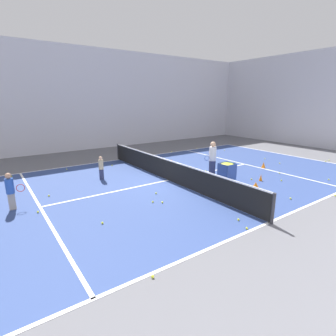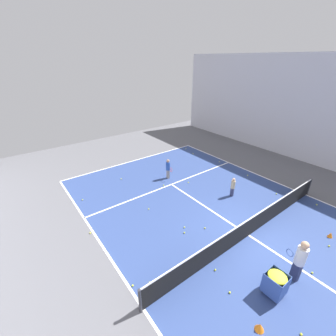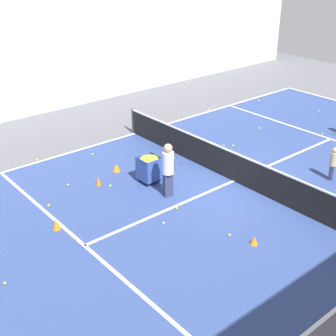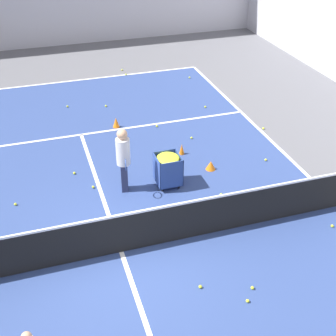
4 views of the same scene
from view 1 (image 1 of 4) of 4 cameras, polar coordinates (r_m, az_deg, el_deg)
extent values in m
plane|color=#5B5B60|center=(12.63, 0.00, -2.70)|extent=(34.07, 34.07, 0.00)
cube|color=navy|center=(12.63, 0.00, -2.70)|extent=(11.02, 20.60, 0.00)
cube|color=white|center=(20.22, 24.62, 2.57)|extent=(11.02, 0.10, 0.00)
cube|color=white|center=(17.28, -10.61, 1.81)|extent=(0.10, 20.60, 0.00)
cube|color=white|center=(9.01, 21.06, -11.04)|extent=(0.10, 20.60, 0.00)
cube|color=white|center=(10.62, -26.08, -7.65)|extent=(11.02, 0.10, 0.00)
cube|color=white|center=(16.44, 16.35, 0.81)|extent=(11.02, 0.10, 0.00)
cube|color=white|center=(12.63, 0.00, -2.68)|extent=(0.10, 11.33, 0.00)
cube|color=silver|center=(21.34, -16.72, 14.06)|extent=(0.15, 30.37, 7.55)
cube|color=silver|center=(24.16, 31.56, 12.56)|extent=(20.50, 0.15, 7.55)
cylinder|color=#2D2D33|center=(17.26, -10.83, 3.51)|extent=(0.10, 0.10, 1.03)
cylinder|color=#2D2D33|center=(8.77, 21.91, -8.23)|extent=(0.10, 0.10, 1.03)
cube|color=black|center=(12.49, 0.00, -0.52)|extent=(11.12, 0.03, 0.96)
cube|color=white|center=(12.37, 0.00, 1.73)|extent=(11.12, 0.04, 0.05)
cube|color=gray|center=(10.77, -30.83, -6.27)|extent=(0.16, 0.23, 0.60)
cylinder|color=#234799|center=(10.60, -31.23, -3.38)|extent=(0.30, 0.30, 0.54)
sphere|color=#A87A5B|center=(10.51, -31.49, -1.46)|extent=(0.20, 0.20, 0.20)
torus|color=#B22D2D|center=(10.66, -29.44, -3.80)|extent=(0.06, 0.28, 0.28)
cube|color=#2D3351|center=(13.49, 9.57, -0.03)|extent=(0.22, 0.31, 0.79)
cylinder|color=silver|center=(13.32, 9.70, 3.07)|extent=(0.42, 0.42, 0.70)
sphere|color=tan|center=(13.24, 9.79, 5.12)|extent=(0.26, 0.26, 0.26)
torus|color=#2D478C|center=(13.13, 8.49, 2.17)|extent=(0.08, 0.28, 0.28)
cube|color=#2D3351|center=(13.10, -14.26, -1.34)|extent=(0.15, 0.20, 0.52)
cylinder|color=tan|center=(12.98, -14.39, 0.74)|extent=(0.28, 0.28, 0.46)
sphere|color=tan|center=(12.91, -14.48, 2.10)|extent=(0.17, 0.17, 0.17)
cube|color=#2D478C|center=(12.71, 12.60, -2.32)|extent=(0.63, 0.65, 0.02)
cube|color=#2D478C|center=(12.39, 11.72, -0.90)|extent=(0.63, 0.02, 0.75)
cube|color=#2D478C|center=(12.84, 13.64, -0.46)|extent=(0.63, 0.02, 0.75)
cube|color=#2D478C|center=(12.81, 11.69, -0.39)|extent=(0.02, 0.65, 0.75)
cube|color=#2D478C|center=(12.42, 13.74, -0.98)|extent=(0.02, 0.65, 0.75)
ellipsoid|color=yellow|center=(12.53, 12.78, 0.72)|extent=(0.59, 0.61, 0.16)
cylinder|color=black|center=(12.72, 11.17, -2.55)|extent=(0.05, 0.05, 0.13)
cylinder|color=black|center=(12.43, 12.63, -3.03)|extent=(0.05, 0.05, 0.13)
cylinder|color=black|center=(13.04, 12.55, -2.20)|extent=(0.05, 0.05, 0.13)
cylinder|color=black|center=(12.76, 14.00, -2.66)|extent=(0.05, 0.05, 0.13)
cone|color=orange|center=(13.27, 19.55, -1.99)|extent=(0.16, 0.16, 0.32)
cone|color=orange|center=(12.19, 18.56, -3.48)|extent=(0.28, 0.28, 0.26)
cone|color=orange|center=(19.49, 9.20, 3.71)|extent=(0.21, 0.21, 0.26)
cone|color=orange|center=(16.04, 0.79, 1.51)|extent=(0.21, 0.21, 0.24)
cone|color=orange|center=(15.88, 20.08, 0.64)|extent=(0.22, 0.22, 0.33)
sphere|color=yellow|center=(20.54, 12.21, 3.84)|extent=(0.07, 0.07, 0.07)
sphere|color=yellow|center=(15.67, -12.09, 0.54)|extent=(0.07, 0.07, 0.07)
sphere|color=yellow|center=(14.83, 31.59, -2.15)|extent=(0.07, 0.07, 0.07)
sphere|color=yellow|center=(13.63, 23.45, -2.48)|extent=(0.07, 0.07, 0.07)
sphere|color=yellow|center=(8.37, 16.76, -12.44)|extent=(0.07, 0.07, 0.07)
sphere|color=yellow|center=(15.15, 9.51, 0.18)|extent=(0.07, 0.07, 0.07)
sphere|color=yellow|center=(19.07, 31.10, 1.23)|extent=(0.07, 0.07, 0.07)
sphere|color=yellow|center=(10.95, 9.55, -5.47)|extent=(0.07, 0.07, 0.07)
sphere|color=yellow|center=(18.25, 20.34, 1.92)|extent=(0.07, 0.07, 0.07)
sphere|color=yellow|center=(22.02, 9.80, 4.66)|extent=(0.07, 0.07, 0.07)
sphere|color=yellow|center=(13.31, 17.72, -2.34)|extent=(0.07, 0.07, 0.07)
sphere|color=yellow|center=(10.13, -26.46, -8.56)|extent=(0.07, 0.07, 0.07)
sphere|color=yellow|center=(15.67, 2.86, 0.85)|extent=(0.07, 0.07, 0.07)
sphere|color=yellow|center=(6.17, -3.36, -22.52)|extent=(0.07, 0.07, 0.07)
sphere|color=yellow|center=(17.10, -7.24, 1.92)|extent=(0.07, 0.07, 0.07)
sphere|color=yellow|center=(14.33, 8.21, -0.59)|extent=(0.07, 0.07, 0.07)
sphere|color=yellow|center=(15.52, -21.19, -0.27)|extent=(0.07, 0.07, 0.07)
sphere|color=yellow|center=(9.90, -1.24, -7.46)|extent=(0.07, 0.07, 0.07)
sphere|color=yellow|center=(10.84, -2.62, -5.49)|extent=(0.07, 0.07, 0.07)
sphere|color=yellow|center=(19.41, 0.78, 3.55)|extent=(0.07, 0.07, 0.07)
sphere|color=yellow|center=(14.93, 23.08, -1.02)|extent=(0.07, 0.07, 0.07)
sphere|color=yellow|center=(15.32, -30.94, -1.58)|extent=(0.07, 0.07, 0.07)
sphere|color=yellow|center=(12.54, 32.61, -5.04)|extent=(0.07, 0.07, 0.07)
sphere|color=yellow|center=(9.95, -3.33, -7.37)|extent=(0.07, 0.07, 0.07)
sphere|color=yellow|center=(11.58, -24.50, -5.50)|extent=(0.07, 0.07, 0.07)
sphere|color=yellow|center=(19.58, 31.65, 1.46)|extent=(0.07, 0.07, 0.07)
sphere|color=yellow|center=(8.60, -14.09, -11.51)|extent=(0.07, 0.07, 0.07)
sphere|color=yellow|center=(20.97, 6.31, 4.30)|extent=(0.07, 0.07, 0.07)
sphere|color=yellow|center=(17.26, 23.12, 0.97)|extent=(0.07, 0.07, 0.07)
sphere|color=yellow|center=(11.40, 13.84, -4.88)|extent=(0.07, 0.07, 0.07)
sphere|color=yellow|center=(11.33, 25.12, -6.01)|extent=(0.07, 0.07, 0.07)
sphere|color=yellow|center=(8.85, 15.07, -10.79)|extent=(0.07, 0.07, 0.07)
camera|label=2|loc=(11.68, 47.09, 27.25)|focal=24.00mm
camera|label=3|loc=(25.95, 7.85, 21.99)|focal=50.00mm
camera|label=4|loc=(11.66, -42.05, 27.10)|focal=50.00mm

